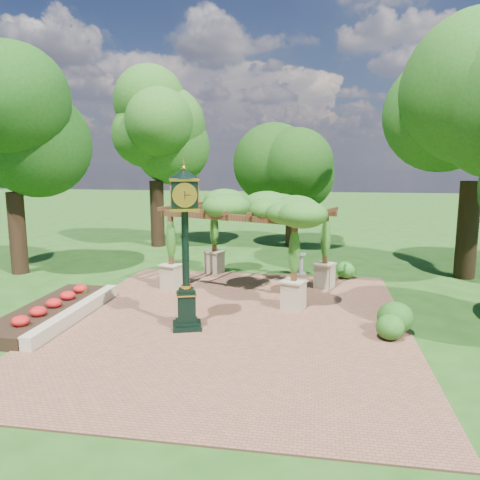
# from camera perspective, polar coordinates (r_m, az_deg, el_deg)

# --- Properties ---
(ground) EXTENTS (120.00, 120.00, 0.00)m
(ground) POSITION_cam_1_polar(r_m,az_deg,el_deg) (12.93, -1.85, -11.52)
(ground) COLOR #1E4714
(ground) RESTS_ON ground
(brick_plaza) EXTENTS (10.00, 12.00, 0.04)m
(brick_plaza) POSITION_cam_1_polar(r_m,az_deg,el_deg) (13.84, -1.03, -9.97)
(brick_plaza) COLOR brown
(brick_plaza) RESTS_ON ground
(border_wall) EXTENTS (0.35, 5.00, 0.40)m
(border_wall) POSITION_cam_1_polar(r_m,az_deg,el_deg) (14.84, -19.35, -8.43)
(border_wall) COLOR #C6B793
(border_wall) RESTS_ON ground
(flower_bed) EXTENTS (1.50, 5.00, 0.36)m
(flower_bed) POSITION_cam_1_polar(r_m,az_deg,el_deg) (15.29, -22.33, -8.16)
(flower_bed) COLOR red
(flower_bed) RESTS_ON ground
(pedestal_clock) EXTENTS (1.12, 1.12, 4.50)m
(pedestal_clock) POSITION_cam_1_polar(r_m,az_deg,el_deg) (12.76, -6.71, 0.68)
(pedestal_clock) COLOR black
(pedestal_clock) RESTS_ON brick_plaza
(pergola) EXTENTS (6.44, 5.18, 3.51)m
(pergola) POSITION_cam_1_polar(r_m,az_deg,el_deg) (16.78, 1.06, 3.55)
(pergola) COLOR #BAAE8A
(pergola) RESTS_ON brick_plaza
(sundial) EXTENTS (0.54, 0.54, 0.89)m
(sundial) POSITION_cam_1_polar(r_m,az_deg,el_deg) (19.46, 7.33, -3.13)
(sundial) COLOR #96978F
(sundial) RESTS_ON ground
(shrub_front) EXTENTS (0.87, 0.87, 0.66)m
(shrub_front) POSITION_cam_1_polar(r_m,az_deg,el_deg) (13.04, 17.83, -10.08)
(shrub_front) COLOR #255819
(shrub_front) RESTS_ON brick_plaza
(shrub_mid) EXTENTS (1.25, 1.25, 0.87)m
(shrub_mid) POSITION_cam_1_polar(r_m,az_deg,el_deg) (13.50, 18.39, -8.97)
(shrub_mid) COLOR #1F5016
(shrub_mid) RESTS_ON brick_plaza
(shrub_back) EXTENTS (0.83, 0.83, 0.70)m
(shrub_back) POSITION_cam_1_polar(r_m,az_deg,el_deg) (19.08, 12.79, -3.55)
(shrub_back) COLOR #25671D
(shrub_back) RESTS_ON brick_plaza
(tree_west_near) EXTENTS (4.01, 4.01, 8.77)m
(tree_west_near) POSITION_cam_1_polar(r_m,az_deg,el_deg) (21.32, -26.33, 12.28)
(tree_west_near) COLOR #301D13
(tree_west_near) RESTS_ON ground
(tree_west_far) EXTENTS (3.96, 3.96, 9.26)m
(tree_west_far) POSITION_cam_1_polar(r_m,az_deg,el_deg) (25.98, -10.35, 13.14)
(tree_west_far) COLOR black
(tree_west_far) RESTS_ON ground
(tree_north) EXTENTS (4.08, 4.08, 6.82)m
(tree_north) POSITION_cam_1_polar(r_m,az_deg,el_deg) (25.73, 6.45, 9.60)
(tree_north) COLOR #372316
(tree_north) RESTS_ON ground
(tree_east_far) EXTENTS (5.78, 5.78, 10.00)m
(tree_east_far) POSITION_cam_1_polar(r_m,az_deg,el_deg) (20.65, 27.03, 14.78)
(tree_east_far) COLOR black
(tree_east_far) RESTS_ON ground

